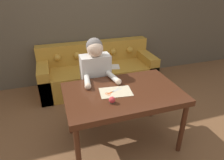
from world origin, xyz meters
name	(u,v)px	position (x,y,z in m)	size (l,w,h in m)	color
ground_plane	(118,141)	(0.00, 0.00, 0.00)	(16.00, 16.00, 0.00)	brown
wall_back	(84,16)	(0.00, 1.99, 1.30)	(8.00, 0.06, 2.60)	brown
dining_table	(123,97)	(0.05, 0.00, 0.69)	(1.36, 0.87, 0.76)	#472314
couch	(98,72)	(0.12, 1.58, 0.30)	(2.18, 0.82, 0.84)	#B7842D
person	(96,81)	(-0.14, 0.56, 0.65)	(0.46, 0.57, 1.26)	#33281E
pattern_paper_main	(116,92)	(-0.04, 0.01, 0.77)	(0.39, 0.29, 0.00)	beige
scissors	(111,93)	(-0.10, 0.01, 0.77)	(0.22, 0.15, 0.01)	silver
pin_cushion	(112,100)	(-0.15, -0.19, 0.80)	(0.07, 0.07, 0.07)	#4C3828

